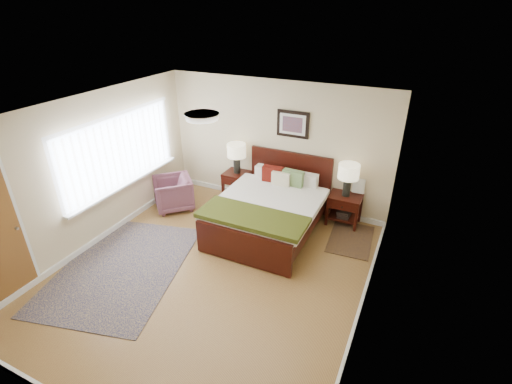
# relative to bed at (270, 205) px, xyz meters

# --- Properties ---
(floor) EXTENTS (5.00, 5.00, 0.00)m
(floor) POSITION_rel_bed_xyz_m (-0.33, -1.44, -0.53)
(floor) COLOR olive
(floor) RESTS_ON ground
(back_wall) EXTENTS (4.50, 0.04, 2.50)m
(back_wall) POSITION_rel_bed_xyz_m (-0.33, 1.06, 0.72)
(back_wall) COLOR beige
(back_wall) RESTS_ON ground
(front_wall) EXTENTS (4.50, 0.04, 2.50)m
(front_wall) POSITION_rel_bed_xyz_m (-0.33, -3.94, 0.72)
(front_wall) COLOR beige
(front_wall) RESTS_ON ground
(left_wall) EXTENTS (0.04, 5.00, 2.50)m
(left_wall) POSITION_rel_bed_xyz_m (-2.58, -1.44, 0.72)
(left_wall) COLOR beige
(left_wall) RESTS_ON ground
(right_wall) EXTENTS (0.04, 5.00, 2.50)m
(right_wall) POSITION_rel_bed_xyz_m (1.92, -1.44, 0.72)
(right_wall) COLOR beige
(right_wall) RESTS_ON ground
(ceiling) EXTENTS (4.50, 5.00, 0.02)m
(ceiling) POSITION_rel_bed_xyz_m (-0.33, -1.44, 1.97)
(ceiling) COLOR white
(ceiling) RESTS_ON back_wall
(window) EXTENTS (0.11, 2.72, 1.32)m
(window) POSITION_rel_bed_xyz_m (-2.53, -0.74, 0.84)
(window) COLOR silver
(window) RESTS_ON left_wall
(ceil_fixture) EXTENTS (0.44, 0.44, 0.08)m
(ceil_fixture) POSITION_rel_bed_xyz_m (-0.33, -1.44, 1.93)
(ceil_fixture) COLOR white
(ceil_fixture) RESTS_ON ceiling
(bed) EXTENTS (1.77, 2.15, 1.16)m
(bed) POSITION_rel_bed_xyz_m (0.00, 0.00, 0.00)
(bed) COLOR #360D08
(bed) RESTS_ON ground
(wall_art) EXTENTS (0.62, 0.05, 0.50)m
(wall_art) POSITION_rel_bed_xyz_m (0.00, 1.03, 1.19)
(wall_art) COLOR black
(wall_art) RESTS_ON back_wall
(nightstand_left) EXTENTS (0.52, 0.46, 0.61)m
(nightstand_left) POSITION_rel_bed_xyz_m (-1.08, 0.81, -0.04)
(nightstand_left) COLOR #360D08
(nightstand_left) RESTS_ON ground
(nightstand_right) EXTENTS (0.59, 0.44, 0.59)m
(nightstand_right) POSITION_rel_bed_xyz_m (1.15, 0.81, -0.17)
(nightstand_right) COLOR #360D08
(nightstand_right) RESTS_ON ground
(lamp_left) EXTENTS (0.37, 0.37, 0.61)m
(lamp_left) POSITION_rel_bed_xyz_m (-1.08, 0.83, 0.52)
(lamp_left) COLOR black
(lamp_left) RESTS_ON nightstand_left
(lamp_right) EXTENTS (0.37, 0.37, 0.61)m
(lamp_right) POSITION_rel_bed_xyz_m (1.15, 0.83, 0.49)
(lamp_right) COLOR black
(lamp_right) RESTS_ON nightstand_right
(armchair) EXTENTS (1.01, 1.01, 0.66)m
(armchair) POSITION_rel_bed_xyz_m (-2.08, -0.04, -0.20)
(armchair) COLOR brown
(armchair) RESTS_ON ground
(rug_persian) EXTENTS (2.35, 2.89, 0.01)m
(rug_persian) POSITION_rel_bed_xyz_m (-1.68, -1.96, -0.53)
(rug_persian) COLOR #0C123E
(rug_persian) RESTS_ON ground
(rug_navy) EXTENTS (0.80, 1.13, 0.01)m
(rug_navy) POSITION_rel_bed_xyz_m (1.41, 0.36, -0.53)
(rug_navy) COLOR black
(rug_navy) RESTS_ON ground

